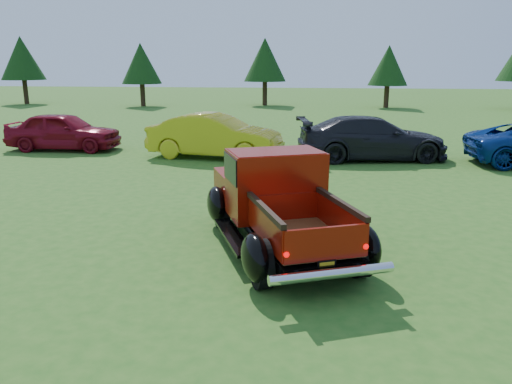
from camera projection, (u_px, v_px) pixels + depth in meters
The scene contains 9 objects.
ground at pixel (241, 256), 8.29m from camera, with size 120.00×120.00×0.00m, color #295C1A.
tree_far_west at pixel (22, 58), 38.91m from camera, with size 3.33×3.33×5.20m.
tree_west at pixel (141, 64), 36.83m from camera, with size 2.94×2.94×4.60m.
tree_mid_left at pixel (265, 60), 37.59m from camera, with size 3.20×3.20×5.00m.
tree_mid_right at pixel (388, 66), 35.63m from camera, with size 2.82×2.82×4.40m.
pickup_truck at pixel (275, 199), 8.80m from camera, with size 3.38×4.74×1.65m.
show_car_red at pixel (64, 131), 18.35m from camera, with size 1.64×4.09×1.39m, color maroon.
show_car_yellow at pixel (215, 136), 16.81m from camera, with size 1.57×4.49×1.48m, color gold.
show_car_grey at pixel (372, 138), 16.54m from camera, with size 2.00×4.93×1.43m, color black.
Camera 1 is at (1.22, -7.67, 3.10)m, focal length 35.00 mm.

